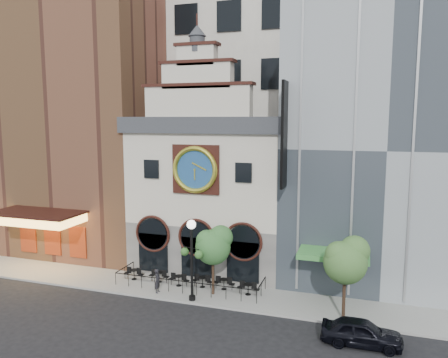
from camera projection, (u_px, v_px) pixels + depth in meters
ground at (175, 302)px, 29.20m from camera, size 120.00×120.00×0.00m
sidewalk at (190, 288)px, 31.55m from camera, size 44.00×5.00×0.15m
clock_building at (214, 187)px, 35.66m from camera, size 12.60×8.78×18.65m
theater_building at (90, 115)px, 40.85m from camera, size 14.00×15.60×25.00m
retail_building at (384, 146)px, 33.25m from camera, size 14.00×14.40×20.00m
office_tower at (252, 43)px, 45.32m from camera, size 20.00×16.00×40.00m
cafe_railing at (190, 281)px, 31.48m from camera, size 10.60×2.60×0.90m
bistro_0 at (134, 273)px, 32.95m from camera, size 1.58×0.68×0.90m
bistro_1 at (159, 276)px, 32.43m from camera, size 1.58×0.68×0.90m
bistro_2 at (179, 280)px, 31.67m from camera, size 1.58×0.68×0.90m
bistro_3 at (202, 281)px, 31.42m from camera, size 1.58×0.68×0.90m
bistro_4 at (224, 283)px, 31.02m from camera, size 1.58×0.68×0.90m
bistro_5 at (248, 288)px, 30.07m from camera, size 1.58×0.68×0.90m
car_right at (362, 332)px, 23.61m from camera, size 4.33×1.79×1.47m
pedestrian at (158, 281)px, 30.43m from camera, size 0.45×0.64×1.68m
lamppost at (192, 251)px, 28.77m from camera, size 1.71×0.91×5.49m
tree_left at (214, 244)px, 29.80m from camera, size 2.52×2.42×4.84m
tree_right at (346, 259)px, 25.88m from camera, size 2.69×2.59×5.18m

